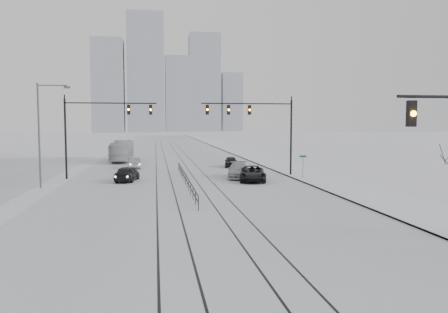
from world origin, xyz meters
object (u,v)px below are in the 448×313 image
at_px(sedan_sb_inner, 127,174).
at_px(sedan_sb_outer, 134,163).
at_px(box_truck, 122,151).
at_px(sedan_nb_far, 231,162).
at_px(sedan_nb_front, 252,174).
at_px(sedan_nb_right, 239,171).

xyz_separation_m(sedan_sb_inner, sedan_sb_outer, (0.09, 12.15, -0.06)).
bearing_deg(sedan_sb_inner, box_truck, -74.10).
height_order(sedan_nb_far, box_truck, box_truck).
height_order(sedan_sb_outer, sedan_nb_front, sedan_nb_front).
xyz_separation_m(sedan_nb_front, box_truck, (-14.01, 24.47, 0.77)).
bearing_deg(sedan_sb_outer, sedan_nb_far, 173.28).
xyz_separation_m(sedan_nb_right, sedan_nb_far, (1.13, 10.97, -0.09)).
xyz_separation_m(sedan_nb_far, box_truck, (-14.32, 10.81, 0.83)).
bearing_deg(sedan_sb_outer, box_truck, -83.22).
relative_size(sedan_sb_inner, box_truck, 0.40).
xyz_separation_m(sedan_sb_outer, box_truck, (-2.21, 10.47, 0.84)).
bearing_deg(sedan_nb_right, box_truck, 131.80).
relative_size(sedan_nb_far, box_truck, 0.36).
height_order(sedan_sb_inner, sedan_nb_right, sedan_nb_right).
bearing_deg(sedan_sb_outer, sedan_sb_inner, 84.44).
bearing_deg(sedan_nb_far, box_truck, 151.61).
bearing_deg(box_truck, sedan_nb_front, 121.39).
distance_m(sedan_sb_outer, box_truck, 10.73).
bearing_deg(sedan_nb_right, sedan_sb_outer, 144.76).
xyz_separation_m(sedan_sb_outer, sedan_nb_far, (12.11, -0.34, 0.00)).
distance_m(sedan_sb_outer, sedan_nb_right, 15.77).
distance_m(sedan_nb_far, box_truck, 17.96).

